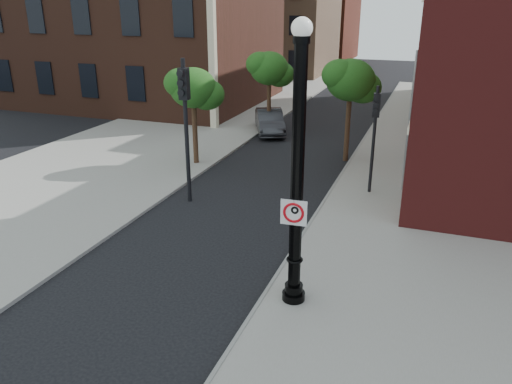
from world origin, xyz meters
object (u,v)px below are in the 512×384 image
at_px(lamppost, 297,186).
at_px(no_parking_sign, 294,212).
at_px(traffic_signal_left, 185,108).
at_px(parked_car, 270,121).
at_px(traffic_signal_right, 375,123).

height_order(lamppost, no_parking_sign, lamppost).
bearing_deg(traffic_signal_left, lamppost, -46.26).
xyz_separation_m(parked_car, traffic_signal_left, (0.52, -11.40, 3.01)).
distance_m(lamppost, no_parking_sign, 0.65).
bearing_deg(traffic_signal_left, traffic_signal_right, 22.52).
xyz_separation_m(no_parking_sign, traffic_signal_left, (-5.85, 5.64, 1.05)).
distance_m(parked_car, traffic_signal_right, 11.09).
height_order(no_parking_sign, parked_car, no_parking_sign).
height_order(lamppost, traffic_signal_left, lamppost).
xyz_separation_m(lamppost, parked_car, (-6.38, 16.86, -2.58)).
bearing_deg(no_parking_sign, lamppost, 83.61).
relative_size(lamppost, no_parking_sign, 10.91).
bearing_deg(lamppost, no_parking_sign, -92.88).
relative_size(traffic_signal_left, traffic_signal_right, 1.25).
height_order(no_parking_sign, traffic_signal_right, traffic_signal_right).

